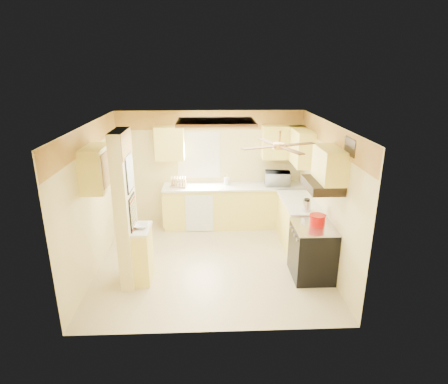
{
  "coord_description": "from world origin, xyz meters",
  "views": [
    {
      "loc": [
        -0.04,
        -6.06,
        3.41
      ],
      "look_at": [
        0.23,
        0.35,
        1.22
      ],
      "focal_mm": 30.0,
      "sensor_mm": 36.0,
      "label": 1
    }
  ],
  "objects_px": {
    "microwave": "(277,178)",
    "dutch_oven": "(317,220)",
    "stove": "(312,251)",
    "kettle": "(307,205)",
    "bowl": "(141,226)"
  },
  "relations": [
    {
      "from": "microwave",
      "to": "dutch_oven",
      "type": "bearing_deg",
      "value": 104.58
    },
    {
      "from": "kettle",
      "to": "stove",
      "type": "bearing_deg",
      "value": -91.5
    },
    {
      "from": "microwave",
      "to": "stove",
      "type": "bearing_deg",
      "value": 102.91
    },
    {
      "from": "bowl",
      "to": "kettle",
      "type": "relative_size",
      "value": 1.01
    },
    {
      "from": "kettle",
      "to": "dutch_oven",
      "type": "bearing_deg",
      "value": -85.82
    },
    {
      "from": "stove",
      "to": "kettle",
      "type": "xyz_separation_m",
      "value": [
        0.02,
        0.6,
        0.59
      ]
    },
    {
      "from": "stove",
      "to": "microwave",
      "type": "xyz_separation_m",
      "value": [
        -0.23,
        2.14,
        0.63
      ]
    },
    {
      "from": "dutch_oven",
      "to": "kettle",
      "type": "height_order",
      "value": "kettle"
    },
    {
      "from": "stove",
      "to": "microwave",
      "type": "relative_size",
      "value": 1.72
    },
    {
      "from": "stove",
      "to": "kettle",
      "type": "bearing_deg",
      "value": 88.5
    },
    {
      "from": "microwave",
      "to": "bowl",
      "type": "xyz_separation_m",
      "value": [
        -2.57,
        -2.13,
        -0.12
      ]
    },
    {
      "from": "stove",
      "to": "dutch_oven",
      "type": "xyz_separation_m",
      "value": [
        0.06,
        0.05,
        0.54
      ]
    },
    {
      "from": "kettle",
      "to": "bowl",
      "type": "bearing_deg",
      "value": -168.1
    },
    {
      "from": "stove",
      "to": "kettle",
      "type": "height_order",
      "value": "kettle"
    },
    {
      "from": "stove",
      "to": "dutch_oven",
      "type": "bearing_deg",
      "value": 41.41
    }
  ]
}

